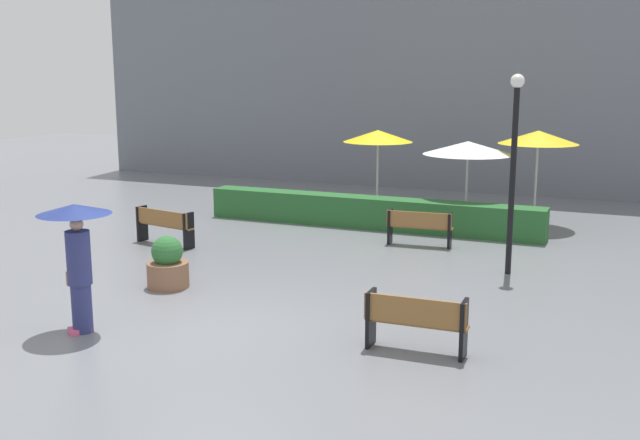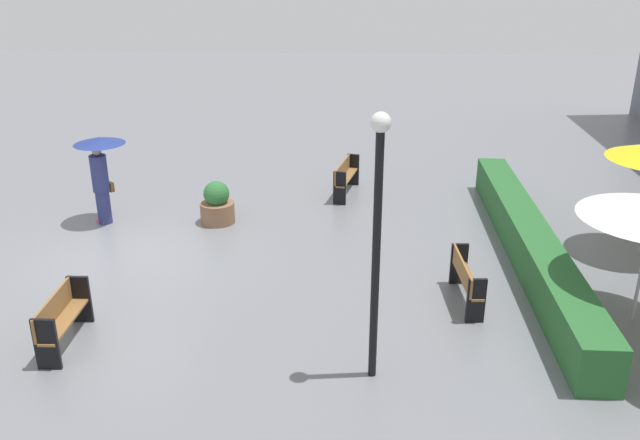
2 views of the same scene
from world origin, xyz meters
TOP-DOWN VIEW (x-y plane):
  - ground_plane at (0.00, 0.00)m, footprint 60.00×60.00m
  - bench_far_left at (-4.15, 4.52)m, footprint 1.72×0.64m
  - bench_back_row at (1.51, 6.85)m, footprint 1.58×0.43m
  - bench_near_right at (3.33, 0.13)m, footprint 1.53×0.41m
  - pedestrian_with_umbrella at (-1.85, -1.06)m, footprint 1.16×1.16m
  - planter_pot at (-2.00, 1.57)m, footprint 0.80×0.80m
  - lamp_post at (3.88, 5.15)m, footprint 0.28×0.28m
  - hedge_strip at (-0.30, 8.40)m, footprint 9.19×0.70m

SIDE VIEW (x-z plane):
  - ground_plane at x=0.00m, z-range 0.00..0.00m
  - hedge_strip at x=-0.30m, z-range 0.00..0.82m
  - planter_pot at x=-2.00m, z-range -0.07..0.95m
  - bench_back_row at x=1.51m, z-range 0.08..0.92m
  - bench_near_right at x=3.33m, z-range 0.07..0.95m
  - bench_far_left at x=-4.15m, z-range 0.09..0.96m
  - pedestrian_with_umbrella at x=-1.85m, z-range 0.40..2.46m
  - lamp_post at x=3.88m, z-range 0.45..4.50m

